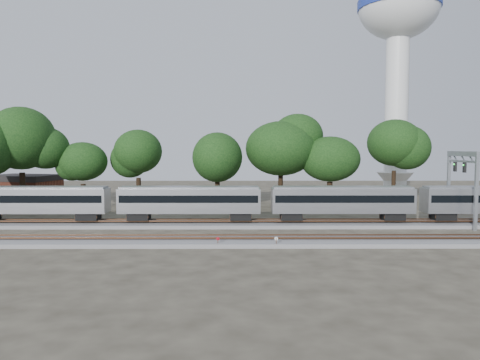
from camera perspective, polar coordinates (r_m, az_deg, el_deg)
The scene contains 17 objects.
ground at distance 49.16m, azimuth -3.51°, elevation -6.75°, with size 160.00×160.00×0.00m, color #383328.
track_far at distance 55.02m, azimuth -3.15°, elevation -5.37°, with size 160.00×5.00×0.73m.
track_near at distance 45.20m, azimuth -3.80°, elevation -7.44°, with size 160.00×5.00×0.73m.
train at distance 54.66m, azimuth 3.31°, elevation -2.41°, with size 103.40×2.95×4.34m.
switch_stand_red at distance 43.16m, azimuth -2.72°, elevation -7.42°, with size 0.30×0.11×0.97m.
switch_stand_white at distance 42.96m, azimuth 4.44°, elevation -7.42°, with size 0.33×0.07×1.04m.
switch_lever at distance 43.57m, azimuth 5.85°, elevation -7.95°, with size 0.50×0.30×0.30m, color #512D19.
water_tower at distance 98.08m, azimuth 18.74°, elevation 16.99°, with size 15.39×15.39×42.59m.
signal_gantry at distance 60.21m, azimuth 25.43°, elevation 0.93°, with size 0.60×7.16×8.71m.
brick_building at distance 82.00m, azimuth -24.83°, elevation -1.09°, with size 11.43×9.33×4.79m.
tree_1 at distance 72.57m, azimuth -25.13°, elevation 4.62°, with size 10.60×10.60×14.94m.
tree_2 at distance 71.62m, azimuth -18.64°, elevation 2.13°, with size 7.23×7.23×10.19m.
tree_3 at distance 71.37m, azimuth -12.32°, elevation 3.41°, with size 8.69×8.69×12.26m.
tree_4 at distance 68.63m, azimuth -2.79°, elevation 2.76°, with size 7.83×7.83×11.04m.
tree_5 at distance 71.55m, azimuth 4.99°, elevation 3.83°, with size 9.13×9.13×12.88m.
tree_6 at distance 71.17m, azimuth 10.93°, elevation 2.50°, with size 7.54×7.54×10.62m.
tree_7 at distance 80.92m, azimuth 18.32°, elevation 4.32°, with size 10.07×10.07×14.20m.
Camera 1 is at (2.82, -48.21, 9.16)m, focal length 35.00 mm.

